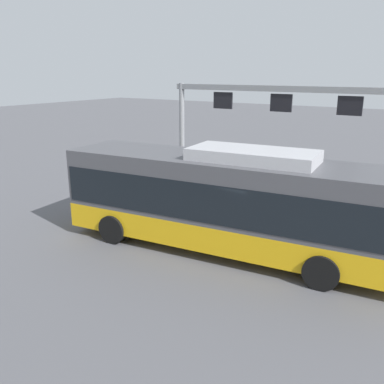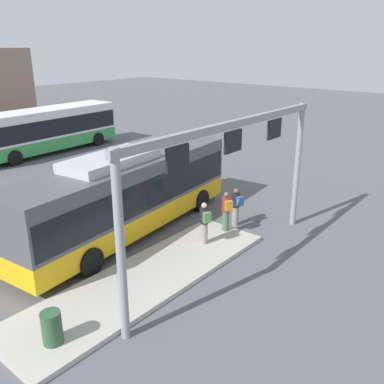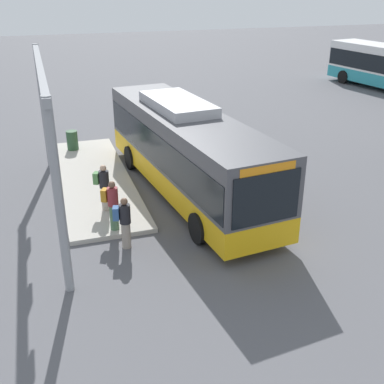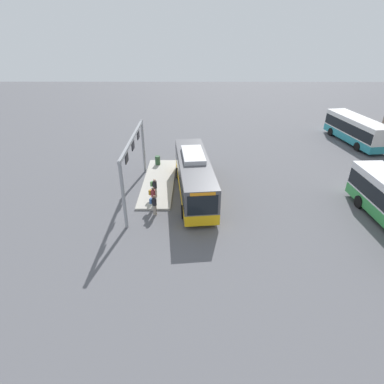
# 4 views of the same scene
# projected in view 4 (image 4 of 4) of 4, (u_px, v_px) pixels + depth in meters

# --- Properties ---
(ground_plane) EXTENTS (120.00, 120.00, 0.00)m
(ground_plane) POSITION_uv_depth(u_px,v_px,m) (194.00, 194.00, 27.08)
(ground_plane) COLOR #56565B
(platform_curb) EXTENTS (10.00, 2.80, 0.16)m
(platform_curb) POSITION_uv_depth(u_px,v_px,m) (159.00, 181.00, 28.98)
(platform_curb) COLOR #B2ADA3
(platform_curb) RESTS_ON ground
(bus_main) EXTENTS (11.22, 3.67, 3.46)m
(bus_main) POSITION_uv_depth(u_px,v_px,m) (194.00, 175.00, 26.23)
(bus_main) COLOR #EAAD14
(bus_main) RESTS_ON ground
(bus_background_right) EXTENTS (9.95, 3.98, 3.10)m
(bus_background_right) POSITION_uv_depth(u_px,v_px,m) (356.00, 129.00, 37.88)
(bus_background_right) COLOR teal
(bus_background_right) RESTS_ON ground
(person_boarding) EXTENTS (0.54, 0.61, 1.67)m
(person_boarding) POSITION_uv_depth(u_px,v_px,m) (153.00, 196.00, 24.49)
(person_boarding) COLOR #476B4C
(person_boarding) RESTS_ON platform_curb
(person_waiting_near) EXTENTS (0.43, 0.58, 1.67)m
(person_waiting_near) POSITION_uv_depth(u_px,v_px,m) (154.00, 204.00, 23.68)
(person_waiting_near) COLOR gray
(person_waiting_near) RESTS_ON ground
(person_waiting_mid) EXTENTS (0.51, 0.60, 1.67)m
(person_waiting_mid) POSITION_uv_depth(u_px,v_px,m) (155.00, 187.00, 25.81)
(person_waiting_mid) COLOR gray
(person_waiting_mid) RESTS_ON platform_curb
(platform_sign_gantry) EXTENTS (10.07, 0.24, 5.20)m
(platform_sign_gantry) POSITION_uv_depth(u_px,v_px,m) (134.00, 154.00, 25.08)
(platform_sign_gantry) COLOR gray
(platform_sign_gantry) RESTS_ON ground
(trash_bin) EXTENTS (0.52, 0.52, 0.90)m
(trash_bin) POSITION_uv_depth(u_px,v_px,m) (158.00, 160.00, 32.13)
(trash_bin) COLOR #2D5133
(trash_bin) RESTS_ON platform_curb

